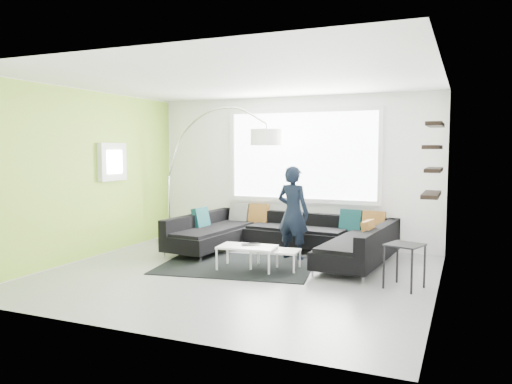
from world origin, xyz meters
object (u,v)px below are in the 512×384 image
sectional_sofa (281,238)px  arc_lamp (169,176)px  coffee_table (261,258)px  person (293,213)px  side_table (404,266)px  laptop (251,245)px

sectional_sofa → arc_lamp: bearing=175.2°
coffee_table → person: bearing=71.9°
sectional_sofa → side_table: (2.14, -1.14, -0.04)m
coffee_table → side_table: 2.13m
coffee_table → person: 1.08m
coffee_table → arc_lamp: 3.07m
arc_lamp → side_table: bearing=-11.9°
arc_lamp → laptop: 2.90m
coffee_table → side_table: bearing=-10.8°
arc_lamp → side_table: 5.00m
coffee_table → arc_lamp: bearing=146.5°
arc_lamp → laptop: arc_lamp is taller
arc_lamp → sectional_sofa: bearing=-3.0°
side_table → laptop: (-2.27, 0.17, 0.08)m
laptop → person: bearing=31.8°
sectional_sofa → person: 0.50m
sectional_sofa → coffee_table: size_ratio=3.31×
sectional_sofa → laptop: (-0.13, -0.97, 0.04)m
arc_lamp → coffee_table: bearing=-21.6°
sectional_sofa → laptop: 0.98m
coffee_table → side_table: side_table is taller
arc_lamp → laptop: (2.37, -1.41, -0.92)m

